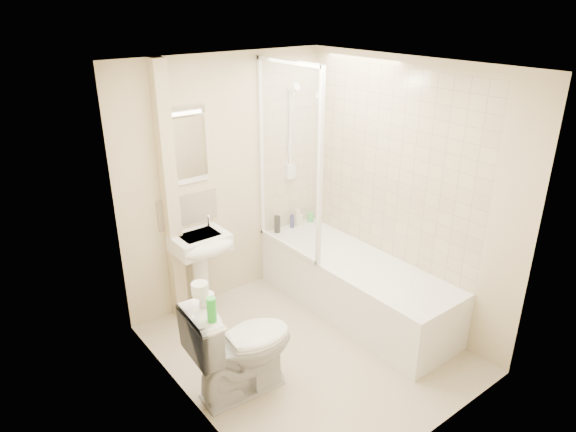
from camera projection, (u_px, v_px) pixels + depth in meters
floor at (308, 349)px, 4.49m from camera, size 2.50×2.50×0.00m
wall_back at (227, 182)px, 4.93m from camera, size 2.20×0.02×2.40m
wall_left at (184, 265)px, 3.40m from camera, size 0.02×2.50×2.40m
wall_right at (403, 194)px, 4.64m from camera, size 0.02×2.50×2.40m
ceiling at (313, 66)px, 3.55m from camera, size 2.20×2.50×0.02m
tile_back at (289, 147)px, 5.26m from camera, size 0.70×0.01×1.75m
tile_right at (387, 165)px, 4.69m from camera, size 0.01×2.10×1.75m
pipe_boxing at (170, 198)px, 4.54m from camera, size 0.12×0.12×2.40m
splashback at (188, 209)px, 4.74m from camera, size 0.60×0.02×0.30m
mirror at (183, 152)px, 4.53m from camera, size 0.46×0.01×0.60m
strip_light at (181, 110)px, 4.37m from camera, size 0.42×0.07×0.07m
bathtub at (355, 284)px, 4.95m from camera, size 0.70×2.10×0.55m
shower_screen at (288, 161)px, 4.73m from camera, size 0.04×0.92×1.80m
shower_fixture at (291, 136)px, 5.17m from camera, size 0.10×0.16×0.99m
pedestal_sink at (203, 252)px, 4.72m from camera, size 0.50×0.47×0.96m
bottle_black_a at (277, 224)px, 5.39m from camera, size 0.07×0.07×0.18m
bottle_white_a at (277, 225)px, 5.39m from camera, size 0.05×0.05×0.17m
bottle_blue at (292, 221)px, 5.51m from camera, size 0.05×0.05×0.14m
bottle_cream at (298, 218)px, 5.54m from camera, size 0.06×0.06×0.19m
bottle_white_b at (300, 220)px, 5.57m from camera, size 0.06×0.06×0.12m
bottle_green at (311, 217)px, 5.66m from camera, size 0.07×0.07×0.09m
toilet at (242, 345)px, 3.87m from camera, size 0.58×0.88×0.83m
toilet_roll_lower at (207, 299)px, 3.62m from camera, size 0.11×0.11×0.09m
toilet_roll_upper at (200, 289)px, 3.57m from camera, size 0.12×0.12×0.09m
green_bottle at (212, 310)px, 3.42m from camera, size 0.06×0.06×0.18m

